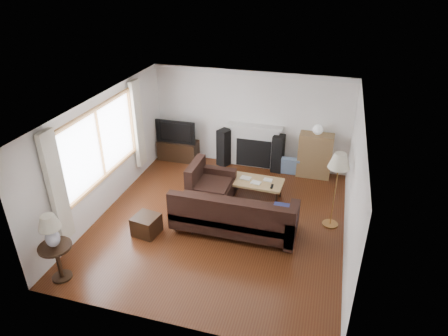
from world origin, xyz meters
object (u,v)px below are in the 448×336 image
(tv_stand, at_px, (178,150))
(floor_lamp, at_px, (335,191))
(side_table, at_px, (59,262))
(sectional_sofa, at_px, (235,213))
(coffee_table, at_px, (256,190))
(bookshelf, at_px, (315,155))

(tv_stand, distance_m, floor_lamp, 4.61)
(side_table, bearing_deg, tv_stand, 87.08)
(sectional_sofa, height_order, floor_lamp, floor_lamp)
(coffee_table, distance_m, floor_lamp, 1.87)
(tv_stand, height_order, side_table, side_table)
(sectional_sofa, distance_m, floor_lamp, 2.03)
(floor_lamp, bearing_deg, sectional_sofa, -158.65)
(sectional_sofa, xyz_separation_m, coffee_table, (0.17, 1.30, -0.20))
(sectional_sofa, xyz_separation_m, floor_lamp, (1.85, 0.72, 0.38))
(bookshelf, distance_m, side_table, 6.20)
(tv_stand, relative_size, bookshelf, 0.94)
(coffee_table, distance_m, side_table, 4.35)
(side_table, bearing_deg, bookshelf, 51.67)
(tv_stand, height_order, coffee_table, tv_stand)
(sectional_sofa, height_order, side_table, sectional_sofa)
(coffee_table, height_order, floor_lamp, floor_lamp)
(coffee_table, bearing_deg, floor_lamp, -16.86)
(bookshelf, relative_size, floor_lamp, 0.69)
(tv_stand, distance_m, bookshelf, 3.61)
(bookshelf, height_order, side_table, bookshelf)
(coffee_table, bearing_deg, sectional_sofa, -95.45)
(sectional_sofa, distance_m, coffee_table, 1.33)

